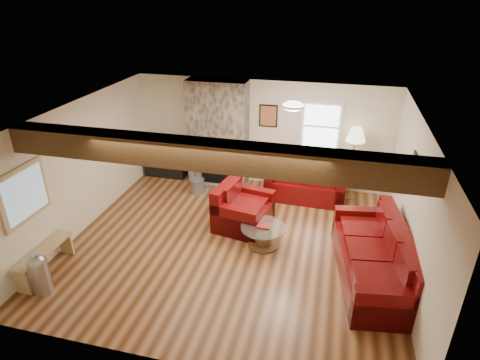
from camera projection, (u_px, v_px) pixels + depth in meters
The scene contains 18 objects.
room at pixel (231, 184), 7.02m from camera, with size 8.00×8.00×8.00m.
oak_beam at pixel (207, 155), 5.46m from camera, with size 6.00×0.36×0.38m, color #372210.
chimney_breast at pixel (218, 135), 9.42m from camera, with size 1.40×0.67×2.50m.
back_window at pixel (321, 126), 8.96m from camera, with size 0.90×0.08×1.10m, color white, non-canonical shape.
hatch_window at pixel (24, 194), 6.26m from camera, with size 0.08×1.00×0.90m, color tan, non-canonical shape.
ceiling_dome at pixel (293, 108), 7.09m from camera, with size 0.40×0.40×0.18m, color silver, non-canonical shape.
artwork_back at pixel (268, 116), 9.15m from camera, with size 0.42×0.06×0.52m, color black, non-canonical shape.
artwork_right at pixel (414, 168), 6.42m from camera, with size 0.06×0.55×0.42m, color black, non-canonical shape.
sofa_three at pixel (373, 254), 6.49m from camera, with size 2.40×1.00×0.93m, color #4C0805, non-canonical shape.
loveseat at pixel (306, 178), 9.06m from camera, with size 1.76×1.01×0.94m, color #4C0805, non-canonical shape.
armchair_red at pixel (244, 206), 7.95m from camera, with size 1.09×0.96×0.88m, color #4C0805, non-canonical shape.
coffee_table at pixel (263, 236), 7.42m from camera, with size 0.84×0.84×0.44m.
tv_cabinet at pixel (166, 166), 10.18m from camera, with size 1.01×0.40×0.50m, color black.
television at pixel (165, 149), 9.98m from camera, with size 0.74×0.10×0.42m, color black.
floor_lamp at pixel (356, 138), 8.60m from camera, with size 0.43×0.43×1.67m.
pine_bench at pixel (46, 261), 6.73m from camera, with size 0.28×1.20×0.45m, color tan, non-canonical shape.
pedal_bin at pixel (40, 274), 6.21m from camera, with size 0.29×0.29×0.73m, color #A5A5AA, non-canonical shape.
coal_bucket at pixel (197, 185), 9.38m from camera, with size 0.36×0.36×0.34m, color slate, non-canonical shape.
Camera 1 is at (1.66, -6.05, 4.39)m, focal length 30.00 mm.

